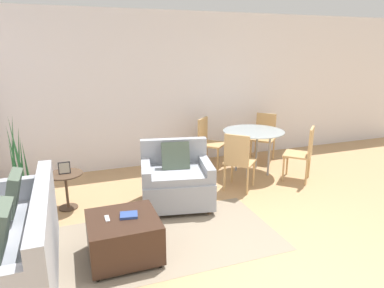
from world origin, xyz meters
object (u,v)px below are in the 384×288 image
object	(u,v)px
book_stack	(129,215)
dining_chair_near_left	(238,158)
dining_chair_near_right	(304,150)
dining_chair_far_left	(208,139)
potted_plant	(22,197)
armchair	(176,180)
tv_remote_primary	(107,218)
dining_table	(253,136)
ottoman	(124,236)
couch	(8,254)
side_table	(66,184)
picture_frame	(64,168)
dining_chair_far_right	(264,134)

from	to	relation	value
book_stack	dining_chair_near_left	size ratio (longest dim) A/B	0.22
dining_chair_near_left	dining_chair_near_right	distance (m)	1.19
dining_chair_far_left	dining_chair_near_right	bearing A→B (deg)	-45.00
potted_plant	dining_chair_far_left	bearing A→B (deg)	17.88
armchair	dining_chair_far_left	world-z (taller)	dining_chair_far_left
tv_remote_primary	dining_table	distance (m)	3.18
armchair	ottoman	bearing A→B (deg)	-131.43
ottoman	couch	bearing A→B (deg)	-177.09
book_stack	dining_chair_far_left	bearing A→B (deg)	51.37
dining_chair_near_left	side_table	bearing A→B (deg)	174.18
armchair	dining_chair_near_right	size ratio (longest dim) A/B	1.20
side_table	dining_chair_near_right	bearing A→B (deg)	-3.94
picture_frame	dining_table	xyz separation A→B (m)	(3.05, 0.34, 0.08)
dining_table	dining_chair_near_left	size ratio (longest dim) A/B	1.15
armchair	book_stack	size ratio (longest dim) A/B	5.40
couch	picture_frame	xyz separation A→B (m)	(0.52, 1.46, 0.27)
dining_chair_near_right	dining_chair_far_left	size ratio (longest dim) A/B	1.00
side_table	dining_chair_near_right	xyz separation A→B (m)	(3.64, -0.25, 0.16)
couch	side_table	size ratio (longest dim) A/B	3.79
book_stack	tv_remote_primary	bearing A→B (deg)	174.46
couch	dining_chair_far_right	xyz separation A→B (m)	(4.16, 2.40, 0.21)
armchair	potted_plant	world-z (taller)	potted_plant
side_table	potted_plant	bearing A→B (deg)	-176.61
ottoman	picture_frame	world-z (taller)	picture_frame
dining_table	side_table	bearing A→B (deg)	-173.60
dining_table	tv_remote_primary	bearing A→B (deg)	-147.31
armchair	potted_plant	xyz separation A→B (m)	(-1.97, 0.36, -0.09)
dining_chair_far_right	armchair	bearing A→B (deg)	-149.05
ottoman	dining_chair_near_right	bearing A→B (deg)	20.42
armchair	book_stack	bearing A→B (deg)	-129.76
potted_plant	dining_chair_far_left	size ratio (longest dim) A/B	1.50
ottoman	book_stack	bearing A→B (deg)	15.55
dining_table	dining_chair_far_left	xyz separation A→B (m)	(-0.59, 0.59, -0.15)
book_stack	potted_plant	world-z (taller)	potted_plant
potted_plant	dining_chair_far_left	world-z (taller)	potted_plant
book_stack	side_table	xyz separation A→B (m)	(-0.60, 1.39, -0.10)
ottoman	dining_chair_near_right	size ratio (longest dim) A/B	0.79
ottoman	book_stack	xyz separation A→B (m)	(0.07, 0.02, 0.22)
dining_chair_far_left	dining_chair_far_right	distance (m)	1.19
couch	dining_table	world-z (taller)	couch
tv_remote_primary	dining_chair_far_left	world-z (taller)	dining_chair_far_left
couch	dining_chair_near_right	size ratio (longest dim) A/B	2.12
dining_chair_near_left	tv_remote_primary	bearing A→B (deg)	-151.65
side_table	dining_chair_near_left	xyz separation A→B (m)	(2.46, -0.25, 0.16)
potted_plant	dining_chair_near_right	bearing A→B (deg)	-3.00
tv_remote_primary	dining_chair_far_right	distance (m)	3.99
armchair	dining_chair_far_left	size ratio (longest dim) A/B	1.20
ottoman	dining_chair_near_left	world-z (taller)	dining_chair_near_left
picture_frame	couch	bearing A→B (deg)	-109.53
book_stack	ottoman	bearing A→B (deg)	-164.45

